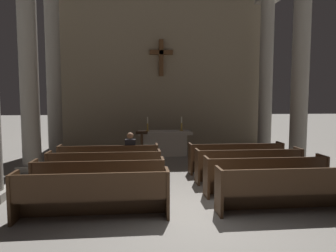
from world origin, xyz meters
TOP-DOWN VIEW (x-y plane):
  - ground_plane at (0.00, 0.00)m, footprint 80.00×80.00m
  - pew_left_row_1 at (-1.97, -0.04)m, footprint 2.95×0.50m
  - pew_left_row_2 at (-1.97, 1.09)m, footprint 2.95×0.50m
  - pew_left_row_3 at (-1.97, 2.21)m, footprint 2.95×0.50m
  - pew_left_row_4 at (-1.97, 3.33)m, footprint 2.95×0.50m
  - pew_right_row_1 at (1.97, -0.04)m, footprint 2.95×0.50m
  - pew_right_row_2 at (1.97, 1.09)m, footprint 2.95×0.50m
  - pew_right_row_3 at (1.97, 2.21)m, footprint 2.95×0.50m
  - pew_right_row_4 at (1.97, 3.33)m, footprint 2.95×0.50m
  - column_left_second at (-4.52, 4.29)m, footprint 0.87×0.87m
  - column_right_second at (4.52, 4.29)m, footprint 0.87×0.87m
  - column_left_third at (-4.52, 7.15)m, footprint 0.87×0.87m
  - column_right_third at (4.52, 7.15)m, footprint 0.87×0.87m
  - altar at (0.00, 6.55)m, footprint 2.20×0.90m
  - candlestick_left at (-0.70, 6.55)m, footprint 0.16×0.16m
  - candlestick_right at (0.70, 6.55)m, footprint 0.16×0.16m
  - apse_with_cross at (0.00, 8.58)m, footprint 9.96×0.45m
  - lectern at (-0.95, 5.35)m, footprint 0.44×0.36m
  - lone_worshipper at (-1.32, 3.37)m, footprint 0.32×0.43m

SIDE VIEW (x-z plane):
  - ground_plane at x=0.00m, z-range 0.00..0.00m
  - pew_left_row_1 at x=-1.97m, z-range 0.00..0.95m
  - pew_left_row_2 at x=-1.97m, z-range 0.00..0.95m
  - pew_left_row_3 at x=-1.97m, z-range 0.00..0.95m
  - pew_left_row_4 at x=-1.97m, z-range 0.00..0.95m
  - pew_right_row_1 at x=1.97m, z-range 0.00..0.95m
  - pew_right_row_2 at x=1.97m, z-range 0.00..0.95m
  - pew_right_row_3 at x=1.97m, z-range 0.00..0.95m
  - pew_right_row_4 at x=1.97m, z-range 0.00..0.95m
  - altar at x=0.00m, z-range 0.03..1.04m
  - lectern at x=-0.95m, z-range -0.03..1.13m
  - lone_worshipper at x=-1.32m, z-range 0.03..1.35m
  - candlestick_left at x=-0.70m, z-range 0.90..1.48m
  - candlestick_right at x=0.70m, z-range 0.90..1.48m
  - column_left_second at x=-4.52m, z-range -0.08..6.57m
  - column_right_second at x=4.52m, z-range -0.08..6.57m
  - column_left_third at x=-4.52m, z-range -0.08..6.57m
  - column_right_third at x=4.52m, z-range -0.08..6.57m
  - apse_with_cross at x=0.00m, z-range 0.00..7.66m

